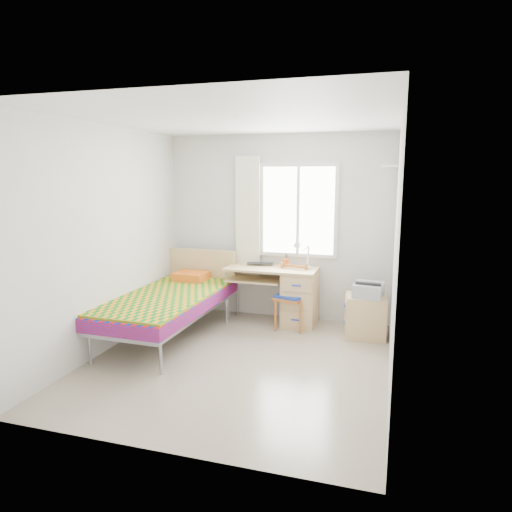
{
  "coord_description": "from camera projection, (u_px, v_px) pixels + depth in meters",
  "views": [
    {
      "loc": [
        1.55,
        -4.51,
        2.04
      ],
      "look_at": [
        0.04,
        0.55,
        1.1
      ],
      "focal_mm": 32.0,
      "sensor_mm": 36.0,
      "label": 1
    }
  ],
  "objects": [
    {
      "name": "floor",
      "position": [
        238.0,
        362.0,
        5.05
      ],
      "size": [
        3.5,
        3.5,
        0.0
      ],
      "primitive_type": "plane",
      "color": "#BCAD93",
      "rests_on": "ground"
    },
    {
      "name": "ceiling",
      "position": [
        237.0,
        118.0,
        4.59
      ],
      "size": [
        3.5,
        3.5,
        0.0
      ],
      "primitive_type": "plane",
      "rotation": [
        3.14,
        0.0,
        0.0
      ],
      "color": "white",
      "rests_on": "wall_back"
    },
    {
      "name": "wall_back",
      "position": [
        278.0,
        228.0,
        6.47
      ],
      "size": [
        3.2,
        0.0,
        3.2
      ],
      "primitive_type": "plane",
      "rotation": [
        1.57,
        0.0,
        0.0
      ],
      "color": "silver",
      "rests_on": "ground"
    },
    {
      "name": "wall_left",
      "position": [
        107.0,
        240.0,
        5.27
      ],
      "size": [
        0.0,
        3.5,
        3.5
      ],
      "primitive_type": "plane",
      "rotation": [
        1.57,
        0.0,
        1.57
      ],
      "color": "silver",
      "rests_on": "ground"
    },
    {
      "name": "wall_right",
      "position": [
        395.0,
        253.0,
        4.37
      ],
      "size": [
        0.0,
        3.5,
        3.5
      ],
      "primitive_type": "plane",
      "rotation": [
        1.57,
        0.0,
        -1.57
      ],
      "color": "silver",
      "rests_on": "ground"
    },
    {
      "name": "window",
      "position": [
        298.0,
        211.0,
        6.32
      ],
      "size": [
        1.1,
        0.04,
        1.3
      ],
      "color": "white",
      "rests_on": "wall_back"
    },
    {
      "name": "curtain",
      "position": [
        248.0,
        217.0,
        6.5
      ],
      "size": [
        0.35,
        0.05,
        1.7
      ],
      "primitive_type": "cube",
      "color": "white",
      "rests_on": "wall_back"
    },
    {
      "name": "floating_shelf",
      "position": [
        389.0,
        166.0,
        5.57
      ],
      "size": [
        0.2,
        0.32,
        0.03
      ],
      "primitive_type": "cube",
      "color": "white",
      "rests_on": "wall_right"
    },
    {
      "name": "bed",
      "position": [
        171.0,
        300.0,
        5.79
      ],
      "size": [
        1.09,
        2.26,
        0.97
      ],
      "rotation": [
        0.0,
        0.0,
        -0.02
      ],
      "color": "gray",
      "rests_on": "floor"
    },
    {
      "name": "desk",
      "position": [
        295.0,
        294.0,
        6.24
      ],
      "size": [
        1.26,
        0.59,
        0.78
      ],
      "rotation": [
        0.0,
        0.0,
        -0.01
      ],
      "color": "tan",
      "rests_on": "floor"
    },
    {
      "name": "chair",
      "position": [
        292.0,
        292.0,
        6.11
      ],
      "size": [
        0.45,
        0.45,
        0.87
      ],
      "rotation": [
        0.0,
        0.0,
        -0.25
      ],
      "color": "#994A1D",
      "rests_on": "floor"
    },
    {
      "name": "cabinet",
      "position": [
        365.0,
        316.0,
        5.79
      ],
      "size": [
        0.55,
        0.5,
        0.54
      ],
      "rotation": [
        0.0,
        0.0,
        0.11
      ],
      "color": "tan",
      "rests_on": "floor"
    },
    {
      "name": "printer",
      "position": [
        368.0,
        289.0,
        5.7
      ],
      "size": [
        0.39,
        0.44,
        0.17
      ],
      "rotation": [
        0.0,
        0.0,
        -0.12
      ],
      "color": "#A9ACB1",
      "rests_on": "cabinet"
    },
    {
      "name": "laptop",
      "position": [
        260.0,
        265.0,
        6.4
      ],
      "size": [
        0.41,
        0.31,
        0.03
      ],
      "primitive_type": "imported",
      "rotation": [
        0.0,
        0.0,
        0.19
      ],
      "color": "black",
      "rests_on": "desk"
    },
    {
      "name": "pen_cup",
      "position": [
        286.0,
        263.0,
        6.37
      ],
      "size": [
        0.08,
        0.08,
        0.1
      ],
      "primitive_type": "cylinder",
      "rotation": [
        0.0,
        0.0,
        -0.02
      ],
      "color": "orange",
      "rests_on": "desk"
    },
    {
      "name": "task_lamp",
      "position": [
        302.0,
        253.0,
        6.06
      ],
      "size": [
        0.22,
        0.31,
        0.38
      ],
      "rotation": [
        0.0,
        0.0,
        0.14
      ],
      "color": "white",
      "rests_on": "desk"
    },
    {
      "name": "book",
      "position": [
        259.0,
        281.0,
        6.32
      ],
      "size": [
        0.2,
        0.24,
        0.02
      ],
      "primitive_type": "imported",
      "rotation": [
        0.0,
        0.0,
        0.2
      ],
      "color": "gray",
      "rests_on": "desk"
    }
  ]
}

